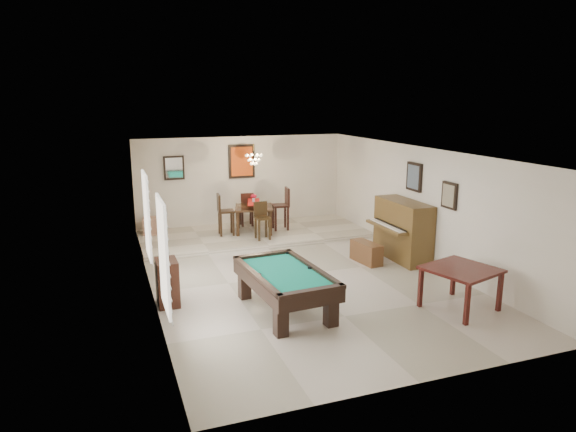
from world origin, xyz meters
TOP-DOWN VIEW (x-y plane):
  - ground_plane at (0.00, 0.00)m, footprint 6.00×9.00m
  - wall_back at (0.00, 4.50)m, footprint 6.00×0.04m
  - wall_front at (0.00, -4.50)m, footprint 6.00×0.04m
  - wall_left at (-3.00, 0.00)m, footprint 0.04×9.00m
  - wall_right at (3.00, 0.00)m, footprint 0.04×9.00m
  - ceiling at (0.00, 0.00)m, footprint 6.00×9.00m
  - dining_step at (0.00, 3.25)m, footprint 6.00×2.50m
  - window_left_front at (-2.97, -2.20)m, footprint 0.06×1.00m
  - window_left_rear at (-2.97, 0.60)m, footprint 0.06×1.00m
  - pool_table at (-0.88, -1.68)m, footprint 1.33×2.24m
  - square_table at (2.06, -2.64)m, footprint 1.37×1.37m
  - upright_piano at (2.52, 0.23)m, footprint 0.92×1.64m
  - piano_bench at (1.77, 0.26)m, footprint 0.44×0.88m
  - apothecary_chest at (-2.78, -0.69)m, footprint 0.37×0.56m
  - dining_table at (0.01, 3.32)m, footprint 1.22×1.22m
  - flower_vase at (0.01, 3.32)m, footprint 0.16×0.16m
  - dining_chair_south at (0.01, 2.54)m, footprint 0.36×0.36m
  - dining_chair_north at (0.00, 4.06)m, footprint 0.38×0.38m
  - dining_chair_west at (-0.77, 3.27)m, footprint 0.44×0.44m
  - dining_chair_east at (0.76, 3.32)m, footprint 0.47×0.47m
  - corner_bench at (-2.64, 4.08)m, footprint 0.44×0.52m
  - chandelier at (0.00, 3.20)m, footprint 0.44×0.44m
  - back_painting at (0.00, 4.46)m, footprint 0.75×0.06m
  - back_mirror at (-1.90, 4.46)m, footprint 0.55×0.06m
  - right_picture_upper at (2.96, 0.30)m, footprint 0.06×0.55m
  - right_picture_lower at (2.96, -1.00)m, footprint 0.06×0.45m

SIDE VIEW (x-z plane):
  - ground_plane at x=0.00m, z-range -0.02..0.00m
  - dining_step at x=0.00m, z-range 0.00..0.12m
  - piano_bench at x=1.77m, z-range 0.00..0.47m
  - corner_bench at x=-2.64m, z-range 0.12..0.55m
  - pool_table at x=-0.88m, z-range 0.00..0.72m
  - square_table at x=2.06m, z-range 0.00..0.76m
  - apothecary_chest at x=-2.78m, z-range 0.00..0.84m
  - dining_table at x=0.01m, z-range 0.12..0.93m
  - dining_chair_south at x=0.01m, z-range 0.12..1.07m
  - dining_chair_north at x=0.00m, z-range 0.12..1.08m
  - dining_chair_west at x=-0.77m, z-range 0.12..1.22m
  - upright_piano at x=2.52m, z-range 0.00..1.37m
  - dining_chair_east at x=0.76m, z-range 0.12..1.28m
  - flower_vase at x=0.01m, z-range 0.93..1.16m
  - wall_back at x=0.00m, z-range 0.00..2.60m
  - wall_front at x=0.00m, z-range 0.00..2.60m
  - wall_left at x=-3.00m, z-range 0.00..2.60m
  - wall_right at x=3.00m, z-range 0.00..2.60m
  - window_left_front at x=-2.97m, z-range 0.55..2.25m
  - window_left_rear at x=-2.97m, z-range 0.55..2.25m
  - right_picture_lower at x=2.96m, z-range 1.42..1.98m
  - back_mirror at x=-1.90m, z-range 1.48..2.12m
  - back_painting at x=0.00m, z-range 1.42..2.38m
  - right_picture_upper at x=2.96m, z-range 1.57..2.23m
  - chandelier at x=0.00m, z-range 1.90..2.50m
  - ceiling at x=0.00m, z-range 2.58..2.62m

